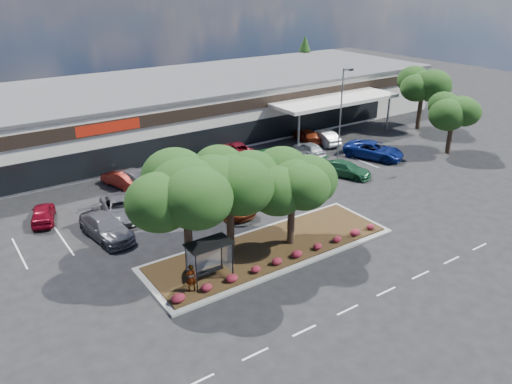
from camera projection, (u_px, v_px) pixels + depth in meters
ground at (331, 266)px, 32.72m from camera, size 160.00×160.00×0.00m
retail_store at (132, 113)px, 57.13m from camera, size 80.40×25.20×6.25m
landscape_island at (271, 248)px, 34.65m from camera, size 18.00×6.00×0.26m
lane_markings at (243, 211)px, 40.52m from camera, size 33.12×20.06×0.01m
shrub_row at (289, 256)px, 32.91m from camera, size 17.00×0.80×0.50m
bus_shelter at (208, 250)px, 30.12m from camera, size 2.75×1.55×2.59m
island_tree_west at (187, 214)px, 30.28m from camera, size 7.20×7.20×7.89m
island_tree_mid at (230, 201)px, 32.75m from camera, size 6.60×6.60×7.32m
island_tree_east at (292, 200)px, 33.86m from camera, size 5.80×5.80×6.50m
tree_east_near at (452, 124)px, 52.54m from camera, size 5.60×5.60×6.51m
tree_east_far at (421, 99)px, 60.98m from camera, size 6.40×6.40×7.62m
conifer_north_east at (304, 63)px, 81.92m from camera, size 3.96×3.96×9.00m
person_waiting at (191, 278)px, 29.38m from camera, size 0.74×0.57×1.80m
light_pole at (341, 124)px, 48.97m from camera, size 1.41×0.75×9.59m
car_0 at (106, 227)px, 36.11m from camera, size 3.02×5.82×1.61m
car_1 at (120, 208)px, 39.22m from camera, size 3.25×5.64×1.48m
car_2 at (166, 202)px, 40.35m from camera, size 2.10×4.22×1.38m
car_3 at (228, 201)px, 40.26m from camera, size 2.76×5.93×1.64m
car_4 at (222, 196)px, 41.27m from camera, size 2.12×5.06×1.63m
car_5 at (280, 165)px, 47.80m from camera, size 3.37×6.25×1.72m
car_6 at (282, 167)px, 47.52m from camera, size 3.55×6.12×1.60m
car_7 at (346, 169)px, 47.36m from camera, size 3.79×5.31×1.43m
car_8 at (374, 150)px, 52.05m from camera, size 5.06×6.80×1.72m
car_9 at (43, 213)px, 38.46m from camera, size 2.74×4.39×1.39m
car_10 at (122, 179)px, 44.99m from camera, size 2.78×4.78×1.49m
car_11 at (130, 177)px, 45.12m from camera, size 3.84×5.98×1.61m
car_12 at (223, 164)px, 48.37m from camera, size 3.93×6.34×1.64m
car_13 at (220, 153)px, 51.75m from camera, size 2.61×5.23×1.42m
car_14 at (236, 149)px, 52.95m from camera, size 2.89×5.28×1.40m
car_15 at (309, 149)px, 52.88m from camera, size 2.02×4.39×1.46m
car_16 at (307, 135)px, 57.06m from camera, size 3.30×5.15×1.63m
car_17 at (324, 138)px, 56.42m from camera, size 2.28×4.81×1.52m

